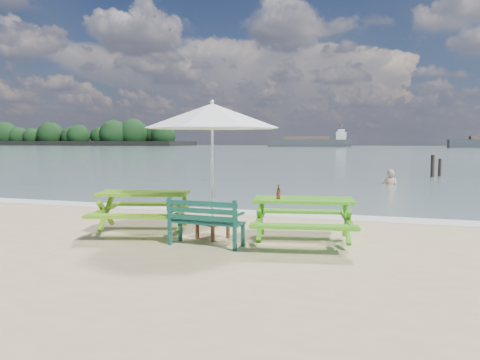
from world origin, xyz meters
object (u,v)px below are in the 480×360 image
(beer_bottle, at_px, (278,194))
(side_table, at_px, (213,229))
(swimmer, at_px, (390,191))
(patio_umbrella, at_px, (212,116))
(picnic_table_right, at_px, (303,223))
(picnic_table_left, at_px, (144,214))
(park_bench, at_px, (206,231))

(beer_bottle, bearing_deg, side_table, 170.92)
(side_table, distance_m, swimmer, 13.22)
(patio_umbrella, xyz_separation_m, swimmer, (3.20, 12.81, -2.63))
(side_table, xyz_separation_m, patio_umbrella, (0.00, 0.00, 2.17))
(picnic_table_right, distance_m, swimmer, 12.92)
(picnic_table_right, bearing_deg, picnic_table_left, 179.48)
(patio_umbrella, bearing_deg, swimmer, 75.98)
(picnic_table_right, xyz_separation_m, park_bench, (-1.65, -0.60, -0.15))
(picnic_table_right, xyz_separation_m, patio_umbrella, (-1.76, 0.01, 1.94))
(picnic_table_left, xyz_separation_m, patio_umbrella, (1.51, -0.02, 1.94))
(park_bench, distance_m, swimmer, 13.78)
(side_table, height_order, patio_umbrella, patio_umbrella)
(side_table, xyz_separation_m, swimmer, (3.20, 12.81, -0.46))
(picnic_table_right, bearing_deg, patio_umbrella, 179.77)
(picnic_table_right, height_order, swimmer, picnic_table_right)
(park_bench, relative_size, patio_umbrella, 0.40)
(picnic_table_right, height_order, beer_bottle, beer_bottle)
(swimmer, bearing_deg, park_bench, -102.95)
(picnic_table_right, distance_m, patio_umbrella, 2.62)
(side_table, distance_m, patio_umbrella, 2.17)
(patio_umbrella, relative_size, beer_bottle, 12.63)
(side_table, height_order, beer_bottle, beer_bottle)
(patio_umbrella, distance_m, swimmer, 13.47)
(picnic_table_right, bearing_deg, swimmer, 83.59)
(picnic_table_left, xyz_separation_m, beer_bottle, (2.86, -0.24, 0.53))
(picnic_table_left, relative_size, picnic_table_right, 1.05)
(park_bench, bearing_deg, beer_bottle, 17.66)
(beer_bottle, height_order, swimmer, beer_bottle)
(picnic_table_left, bearing_deg, beer_bottle, -4.76)
(picnic_table_right, relative_size, park_bench, 1.64)
(picnic_table_left, distance_m, beer_bottle, 2.92)
(side_table, bearing_deg, park_bench, -79.29)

